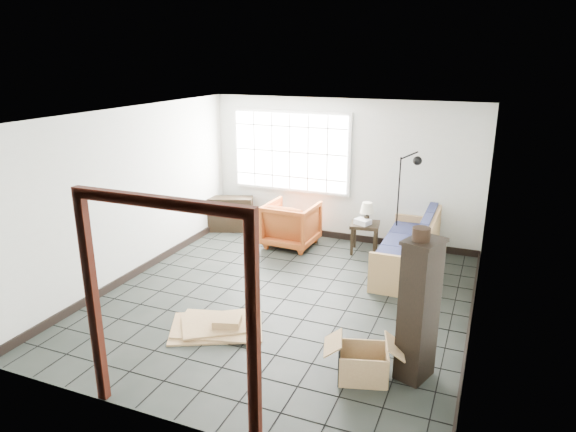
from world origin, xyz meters
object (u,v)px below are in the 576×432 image
at_px(armchair, 291,222).
at_px(tall_shelf, 419,309).
at_px(futon_sofa, 411,252).
at_px(side_table, 365,228).

distance_m(armchair, tall_shelf, 4.22).
bearing_deg(futon_sofa, armchair, 170.16).
height_order(futon_sofa, side_table, futon_sofa).
distance_m(futon_sofa, side_table, 1.05).
height_order(side_table, tall_shelf, tall_shelf).
bearing_deg(tall_shelf, side_table, 132.73).
bearing_deg(futon_sofa, side_table, 148.40).
relative_size(futon_sofa, armchair, 2.33).
bearing_deg(side_table, futon_sofa, -31.17).
xyz_separation_m(futon_sofa, tall_shelf, (0.51, -2.84, 0.46)).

